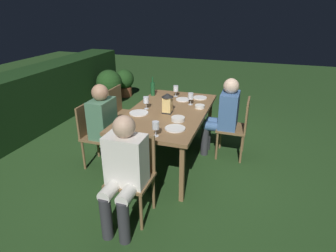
{
  "coord_description": "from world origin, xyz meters",
  "views": [
    {
      "loc": [
        -3.4,
        -1.11,
        2.07
      ],
      "look_at": [
        0.0,
        0.0,
        0.52
      ],
      "focal_mm": 30.46,
      "sensor_mm": 36.0,
      "label": 1
    }
  ],
  "objects_px": {
    "dining_table": "(168,114)",
    "potted_plant_by_hedge": "(109,84)",
    "plate_d": "(200,98)",
    "person_in_cream": "(124,169)",
    "plate_a": "(183,100)",
    "chair_side_left_b": "(237,125)",
    "wine_glass_b": "(146,101)",
    "person_in_blue": "(224,114)",
    "plate_c": "(139,113)",
    "chair_head_near": "(133,172)",
    "wine_glass_c": "(176,89)",
    "chair_side_right_b": "(122,112)",
    "potted_plant_corner": "(124,82)",
    "wine_glass_d": "(191,97)",
    "person_in_green": "(107,123)",
    "bowl_bread": "(178,119)",
    "green_bottle_on_table": "(153,88)",
    "chair_side_right_a": "(95,132)",
    "plate_b": "(175,128)",
    "bowl_olives": "(200,106)",
    "lantern_centerpiece": "(167,102)",
    "wine_glass_a": "(156,126)"
  },
  "relations": [
    {
      "from": "wine_glass_d",
      "to": "lantern_centerpiece",
      "type": "bearing_deg",
      "value": 153.33
    },
    {
      "from": "chair_side_right_a",
      "to": "chair_side_left_b",
      "type": "xyz_separation_m",
      "value": [
        0.81,
        -1.79,
        0.0
      ]
    },
    {
      "from": "chair_head_near",
      "to": "wine_glass_c",
      "type": "distance_m",
      "value": 1.83
    },
    {
      "from": "person_in_cream",
      "to": "bowl_olives",
      "type": "xyz_separation_m",
      "value": [
        1.58,
        -0.38,
        0.13
      ]
    },
    {
      "from": "person_in_blue",
      "to": "plate_c",
      "type": "xyz_separation_m",
      "value": [
        -0.63,
        1.03,
        0.12
      ]
    },
    {
      "from": "potted_plant_by_hedge",
      "to": "potted_plant_corner",
      "type": "height_order",
      "value": "potted_plant_by_hedge"
    },
    {
      "from": "person_in_blue",
      "to": "wine_glass_b",
      "type": "bearing_deg",
      "value": 113.23
    },
    {
      "from": "chair_side_left_b",
      "to": "bowl_olives",
      "type": "xyz_separation_m",
      "value": [
        -0.17,
        0.51,
        0.29
      ]
    },
    {
      "from": "plate_a",
      "to": "chair_side_left_b",
      "type": "bearing_deg",
      "value": -96.35
    },
    {
      "from": "dining_table",
      "to": "potted_plant_by_hedge",
      "type": "bearing_deg",
      "value": 45.63
    },
    {
      "from": "chair_head_near",
      "to": "wine_glass_c",
      "type": "relative_size",
      "value": 5.15
    },
    {
      "from": "person_in_green",
      "to": "green_bottle_on_table",
      "type": "xyz_separation_m",
      "value": [
        0.99,
        -0.26,
        0.22
      ]
    },
    {
      "from": "dining_table",
      "to": "potted_plant_by_hedge",
      "type": "distance_m",
      "value": 2.75
    },
    {
      "from": "wine_glass_d",
      "to": "chair_side_left_b",
      "type": "bearing_deg",
      "value": -83.76
    },
    {
      "from": "bowl_bread",
      "to": "potted_plant_by_hedge",
      "type": "xyz_separation_m",
      "value": [
        2.22,
        2.18,
        -0.31
      ]
    },
    {
      "from": "dining_table",
      "to": "person_in_cream",
      "type": "xyz_separation_m",
      "value": [
        -1.35,
        0.0,
        -0.06
      ]
    },
    {
      "from": "dining_table",
      "to": "plate_c",
      "type": "bearing_deg",
      "value": 124.05
    },
    {
      "from": "lantern_centerpiece",
      "to": "wine_glass_c",
      "type": "relative_size",
      "value": 1.57
    },
    {
      "from": "wine_glass_d",
      "to": "bowl_bread",
      "type": "distance_m",
      "value": 0.64
    },
    {
      "from": "wine_glass_c",
      "to": "potted_plant_corner",
      "type": "bearing_deg",
      "value": 43.51
    },
    {
      "from": "chair_side_right_b",
      "to": "plate_d",
      "type": "relative_size",
      "value": 4.14
    },
    {
      "from": "potted_plant_by_hedge",
      "to": "chair_side_right_b",
      "type": "bearing_deg",
      "value": -144.82
    },
    {
      "from": "chair_side_right_b",
      "to": "plate_c",
      "type": "relative_size",
      "value": 3.51
    },
    {
      "from": "person_in_blue",
      "to": "potted_plant_corner",
      "type": "relative_size",
      "value": 1.78
    },
    {
      "from": "wine_glass_d",
      "to": "plate_d",
      "type": "bearing_deg",
      "value": -11.21
    },
    {
      "from": "person_in_blue",
      "to": "plate_c",
      "type": "distance_m",
      "value": 1.21
    },
    {
      "from": "chair_side_right_b",
      "to": "plate_a",
      "type": "bearing_deg",
      "value": -84.57
    },
    {
      "from": "person_in_blue",
      "to": "plate_d",
      "type": "relative_size",
      "value": 5.47
    },
    {
      "from": "person_in_cream",
      "to": "wine_glass_a",
      "type": "distance_m",
      "value": 0.61
    },
    {
      "from": "plate_b",
      "to": "chair_side_left_b",
      "type": "bearing_deg",
      "value": -33.24
    },
    {
      "from": "person_in_green",
      "to": "chair_side_left_b",
      "type": "bearing_deg",
      "value": -62.92
    },
    {
      "from": "dining_table",
      "to": "plate_d",
      "type": "xyz_separation_m",
      "value": [
        0.66,
        -0.29,
        0.06
      ]
    },
    {
      "from": "green_bottle_on_table",
      "to": "potted_plant_by_hedge",
      "type": "xyz_separation_m",
      "value": [
        1.33,
        1.52,
        -0.4
      ]
    },
    {
      "from": "person_in_green",
      "to": "plate_c",
      "type": "distance_m",
      "value": 0.43
    },
    {
      "from": "wine_glass_d",
      "to": "plate_a",
      "type": "xyz_separation_m",
      "value": [
        0.16,
        0.16,
        -0.11
      ]
    },
    {
      "from": "person_in_cream",
      "to": "green_bottle_on_table",
      "type": "height_order",
      "value": "person_in_cream"
    },
    {
      "from": "chair_side_right_b",
      "to": "dining_table",
      "type": "bearing_deg",
      "value": -114.48
    },
    {
      "from": "bowl_bread",
      "to": "person_in_green",
      "type": "bearing_deg",
      "value": 96.49
    },
    {
      "from": "person_in_cream",
      "to": "wine_glass_a",
      "type": "relative_size",
      "value": 6.8
    },
    {
      "from": "person_in_cream",
      "to": "wine_glass_d",
      "type": "xyz_separation_m",
      "value": [
        1.68,
        -0.23,
        0.23
      ]
    },
    {
      "from": "chair_side_right_b",
      "to": "bowl_bread",
      "type": "bearing_deg",
      "value": -122.3
    },
    {
      "from": "plate_d",
      "to": "person_in_cream",
      "type": "bearing_deg",
      "value": 171.77
    },
    {
      "from": "plate_a",
      "to": "lantern_centerpiece",
      "type": "bearing_deg",
      "value": 174.79
    },
    {
      "from": "wine_glass_b",
      "to": "person_in_cream",
      "type": "bearing_deg",
      "value": -167.13
    },
    {
      "from": "chair_side_left_b",
      "to": "chair_head_near",
      "type": "xyz_separation_m",
      "value": [
        -1.56,
        0.89,
        0.0
      ]
    },
    {
      "from": "plate_a",
      "to": "chair_head_near",
      "type": "bearing_deg",
      "value": 177.55
    },
    {
      "from": "person_in_cream",
      "to": "wine_glass_b",
      "type": "distance_m",
      "value": 1.38
    },
    {
      "from": "plate_a",
      "to": "plate_d",
      "type": "relative_size",
      "value": 0.99
    },
    {
      "from": "person_in_green",
      "to": "bowl_bread",
      "type": "height_order",
      "value": "person_in_green"
    },
    {
      "from": "chair_side_left_b",
      "to": "wine_glass_b",
      "type": "bearing_deg",
      "value": 109.76
    }
  ]
}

